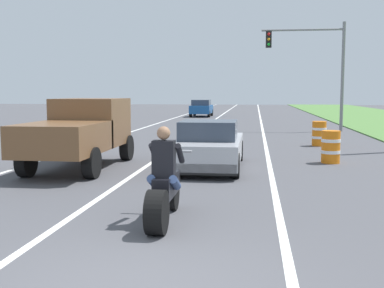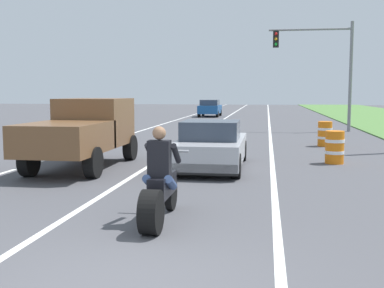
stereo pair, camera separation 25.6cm
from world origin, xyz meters
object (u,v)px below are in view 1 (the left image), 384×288
pickup_truck_left_lane_brown (81,130)px  construction_barrel_mid (319,134)px  distant_car_far_ahead (201,108)px  construction_barrel_nearest (331,147)px  motorcycle_with_rider (164,189)px  sports_car_silver (209,146)px  traffic_light_mast_near (317,59)px

pickup_truck_left_lane_brown → construction_barrel_mid: (7.52, 6.73, -0.60)m
pickup_truck_left_lane_brown → distant_car_far_ahead: (0.17, 29.59, -0.33)m
construction_barrel_nearest → construction_barrel_mid: 4.82m
motorcycle_with_rider → distant_car_far_ahead: (-3.29, 35.10, 0.18)m
pickup_truck_left_lane_brown → sports_car_silver: bearing=7.0°
motorcycle_with_rider → distant_car_far_ahead: size_ratio=0.55×
motorcycle_with_rider → construction_barrel_mid: size_ratio=2.21×
pickup_truck_left_lane_brown → traffic_light_mast_near: (8.31, 14.43, 2.89)m
motorcycle_with_rider → pickup_truck_left_lane_brown: bearing=122.2°
pickup_truck_left_lane_brown → distant_car_far_ahead: bearing=89.7°
construction_barrel_nearest → traffic_light_mast_near: bearing=85.2°
sports_car_silver → construction_barrel_mid: size_ratio=4.30×
distant_car_far_ahead → construction_barrel_nearest: bearing=-75.6°
construction_barrel_mid → pickup_truck_left_lane_brown: bearing=-138.2°
motorcycle_with_rider → pickup_truck_left_lane_brown: 6.53m
traffic_light_mast_near → distant_car_far_ahead: bearing=118.2°
construction_barrel_mid → motorcycle_with_rider: bearing=-108.3°
sports_car_silver → distant_car_far_ahead: size_ratio=1.08×
sports_car_silver → distant_car_far_ahead: 29.35m
sports_car_silver → construction_barrel_nearest: (3.61, 1.47, -0.13)m
pickup_truck_left_lane_brown → construction_barrel_nearest: bearing=14.8°
pickup_truck_left_lane_brown → construction_barrel_mid: bearing=41.8°
traffic_light_mast_near → pickup_truck_left_lane_brown: bearing=-119.9°
motorcycle_with_rider → traffic_light_mast_near: traffic_light_mast_near is taller
motorcycle_with_rider → traffic_light_mast_near: (4.84, 19.94, 3.40)m
construction_barrel_mid → distant_car_far_ahead: size_ratio=0.25×
sports_car_silver → distant_car_far_ahead: (-3.47, 29.15, 0.14)m
traffic_light_mast_near → construction_barrel_mid: bearing=-95.8°
motorcycle_with_rider → traffic_light_mast_near: size_ratio=0.37×
traffic_light_mast_near → construction_barrel_nearest: size_ratio=6.00×
sports_car_silver → traffic_light_mast_near: bearing=71.6°
construction_barrel_nearest → construction_barrel_mid: size_ratio=1.00×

